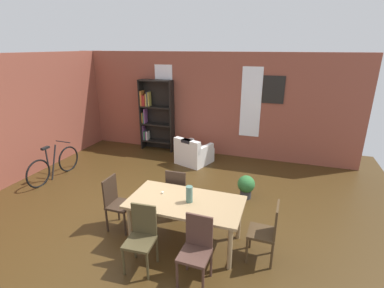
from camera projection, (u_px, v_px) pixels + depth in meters
name	position (u px, v px, depth m)	size (l,w,h in m)	color
ground_plane	(153.00, 214.00, 5.47)	(9.58, 9.58, 0.00)	#3D2A11
back_wall_brick	(206.00, 104.00, 8.23)	(8.37, 0.12, 2.93)	brown
window_pane_0	(164.00, 97.00, 8.51)	(0.55, 0.02, 1.91)	white
window_pane_1	(251.00, 103.00, 7.73)	(0.55, 0.02, 1.91)	white
dining_table	(185.00, 206.00, 4.50)	(1.81, 0.94, 0.76)	#9F8158
vase_on_table	(189.00, 194.00, 4.41)	(0.11, 0.11, 0.27)	#4C7266
tealight_candle_0	(163.00, 193.00, 4.69)	(0.04, 0.04, 0.03)	silver
dining_chair_far_left	(178.00, 191.00, 5.30)	(0.41, 0.41, 0.95)	#34261D
dining_chair_near_right	(196.00, 248.00, 3.80)	(0.41, 0.41, 0.95)	#492F27
dining_chair_near_left	(142.00, 235.00, 4.05)	(0.43, 0.43, 0.95)	#463C23
dining_chair_head_left	(116.00, 201.00, 4.94)	(0.40, 0.40, 0.95)	#342419
dining_chair_head_right	(267.00, 230.00, 4.16)	(0.41, 0.41, 0.95)	#44311C
bookshelf_tall	(155.00, 114.00, 8.60)	(1.04, 0.30, 2.14)	black
armchair_white	(193.00, 153.00, 7.79)	(1.02, 1.02, 0.75)	silver
bicycle_second	(54.00, 165.00, 6.89)	(0.44, 1.62, 0.88)	black
potted_plant_by_shelf	(246.00, 186.00, 5.98)	(0.37, 0.37, 0.50)	#333338
framed_picture	(274.00, 90.00, 7.43)	(0.56, 0.03, 0.72)	black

